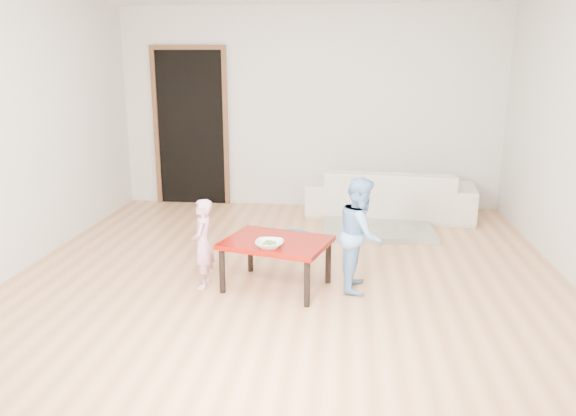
% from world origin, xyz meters
% --- Properties ---
extents(floor, '(5.00, 5.00, 0.01)m').
position_xyz_m(floor, '(0.00, 0.00, 0.00)').
color(floor, tan).
rests_on(floor, ground).
extents(back_wall, '(5.00, 0.02, 2.60)m').
position_xyz_m(back_wall, '(0.00, 2.50, 1.30)').
color(back_wall, silver).
rests_on(back_wall, floor).
extents(left_wall, '(0.02, 5.00, 2.60)m').
position_xyz_m(left_wall, '(-2.50, 0.00, 1.30)').
color(left_wall, silver).
rests_on(left_wall, floor).
extents(doorway, '(1.02, 0.08, 2.11)m').
position_xyz_m(doorway, '(-1.60, 2.48, 1.02)').
color(doorway, brown).
rests_on(doorway, back_wall).
extents(sofa, '(2.13, 1.03, 0.60)m').
position_xyz_m(sofa, '(1.06, 2.05, 0.30)').
color(sofa, silver).
rests_on(sofa, floor).
extents(cushion, '(0.41, 0.37, 0.11)m').
position_xyz_m(cushion, '(0.85, 1.91, 0.45)').
color(cushion, '#D85618').
rests_on(cushion, sofa).
extents(red_table, '(1.00, 0.85, 0.43)m').
position_xyz_m(red_table, '(-0.07, -0.44, 0.21)').
color(red_table, maroon).
rests_on(red_table, floor).
extents(bowl, '(0.23, 0.23, 0.06)m').
position_xyz_m(bowl, '(-0.10, -0.64, 0.46)').
color(bowl, white).
rests_on(bowl, red_table).
extents(broccoli, '(0.12, 0.12, 0.06)m').
position_xyz_m(broccoli, '(-0.10, -0.64, 0.46)').
color(broccoli, '#2D5919').
rests_on(broccoli, red_table).
extents(child_pink, '(0.20, 0.29, 0.78)m').
position_xyz_m(child_pink, '(-0.70, -0.48, 0.39)').
color(child_pink, pink).
rests_on(child_pink, floor).
extents(child_blue, '(0.39, 0.49, 0.97)m').
position_xyz_m(child_blue, '(0.64, -0.37, 0.49)').
color(child_blue, '#62AEE3').
rests_on(child_blue, floor).
extents(basin, '(0.42, 0.42, 0.13)m').
position_xyz_m(basin, '(-0.06, 0.68, 0.07)').
color(basin, teal).
rests_on(basin, floor).
extents(blanket, '(1.28, 1.08, 0.06)m').
position_xyz_m(blanket, '(0.88, 1.38, 0.03)').
color(blanket, '#AEAB99').
rests_on(blanket, floor).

